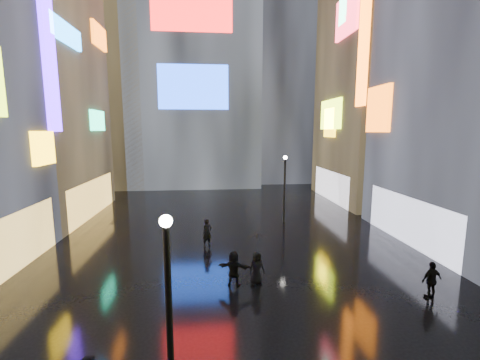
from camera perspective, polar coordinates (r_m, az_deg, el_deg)
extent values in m
plane|color=black|center=(22.46, -1.96, -9.55)|extent=(140.00, 140.00, 0.00)
cube|color=#FFC659|center=(19.01, -36.91, -10.05)|extent=(0.20, 10.00, 3.00)
cube|color=#FCB50C|center=(21.85, -31.58, 4.87)|extent=(0.25, 2.24, 1.94)
cube|color=#4314FC|center=(23.68, -30.73, 17.16)|extent=(0.25, 1.40, 8.00)
cube|color=black|center=(31.26, -34.76, 14.49)|extent=(10.00, 12.00, 22.00)
cube|color=#FFC659|center=(29.53, -24.81, -2.90)|extent=(0.20, 10.00, 3.00)
cube|color=#19E39A|center=(30.66, -24.01, 9.62)|extent=(0.25, 3.00, 1.71)
cube|color=#1983F0|center=(26.57, -28.64, 22.01)|extent=(0.25, 4.84, 1.37)
cube|color=#FC620C|center=(33.47, -23.77, 22.33)|extent=(0.25, 3.32, 1.94)
cube|color=white|center=(22.76, 27.88, -6.41)|extent=(0.20, 9.00, 3.00)
cube|color=#FC620C|center=(25.52, 23.41, 11.48)|extent=(0.25, 2.99, 3.26)
cube|color=#FC620C|center=(28.89, 21.17, 22.11)|extent=(0.25, 1.40, 10.00)
cube|color=black|center=(36.40, 24.41, 19.01)|extent=(10.00, 12.00, 28.00)
cube|color=white|center=(34.10, 15.91, -0.96)|extent=(0.20, 9.00, 3.00)
cube|color=#CAFC19|center=(33.89, 15.82, 11.15)|extent=(0.25, 4.92, 2.91)
cube|color=#FC3248|center=(32.79, 18.47, 26.02)|extent=(0.25, 4.36, 3.46)
cube|color=#FCB50C|center=(33.97, 15.69, 9.77)|extent=(0.25, 2.63, 2.87)
cube|color=#19E39A|center=(33.68, 18.02, 27.21)|extent=(0.25, 1.69, 2.90)
cube|color=black|center=(47.42, -8.10, 25.78)|extent=(16.00, 14.00, 42.00)
cube|color=#FF1414|center=(40.69, -8.61, 28.71)|extent=(9.00, 0.20, 6.00)
cube|color=#194CFF|center=(38.54, -8.30, 16.04)|extent=(8.00, 0.20, 5.00)
cube|color=black|center=(49.40, 7.12, 20.31)|extent=(12.00, 12.00, 34.00)
cube|color=black|center=(45.51, -22.51, 15.62)|extent=(10.00, 10.00, 26.00)
cylinder|color=black|center=(8.48, -12.41, -23.95)|extent=(0.16, 0.16, 5.00)
sphere|color=white|center=(7.43, -13.06, -7.14)|extent=(0.30, 0.30, 0.30)
cylinder|color=black|center=(24.87, 7.93, -1.88)|extent=(0.16, 0.16, 5.00)
sphere|color=white|center=(24.53, 8.05, 3.98)|extent=(0.30, 0.30, 0.30)
imported|color=black|center=(16.35, 30.92, -15.02)|extent=(0.99, 0.52, 1.61)
imported|color=black|center=(15.41, 2.98, -15.32)|extent=(0.88, 0.72, 1.55)
imported|color=black|center=(15.18, -1.12, -15.50)|extent=(1.60, 0.89, 1.64)
imported|color=black|center=(19.97, -5.85, -9.34)|extent=(0.75, 0.67, 1.73)
imported|color=black|center=(14.96, 3.02, -11.09)|extent=(1.21, 1.20, 0.86)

